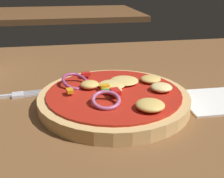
{
  "coord_description": "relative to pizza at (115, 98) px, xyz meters",
  "views": [
    {
      "loc": [
        -0.02,
        -0.37,
        0.21
      ],
      "look_at": [
        0.06,
        0.02,
        0.05
      ],
      "focal_mm": 43.74,
      "sensor_mm": 36.0,
      "label": 1
    }
  ],
  "objects": [
    {
      "name": "dining_table",
      "position": [
        -0.06,
        0.0,
        -0.03
      ],
      "size": [
        1.11,
        0.84,
        0.03
      ],
      "color": "brown",
      "rests_on": "ground"
    },
    {
      "name": "background_table",
      "position": [
        -0.05,
        1.28,
        -0.03
      ],
      "size": [
        0.86,
        0.6,
        0.03
      ],
      "color": "brown",
      "rests_on": "ground"
    },
    {
      "name": "pizza",
      "position": [
        0.0,
        0.0,
        0.0
      ],
      "size": [
        0.23,
        0.23,
        0.04
      ],
      "color": "tan",
      "rests_on": "dining_table"
    }
  ]
}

